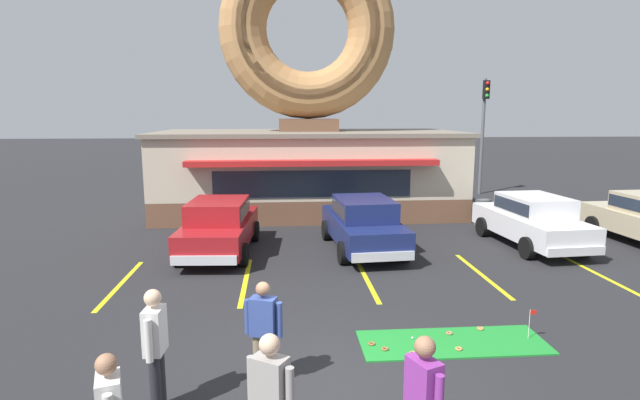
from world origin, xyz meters
TOP-DOWN VIEW (x-y plane):
  - ground_plane at (0.00, 0.00)m, footprint 160.00×160.00m
  - donut_shop_building at (0.51, 13.94)m, footprint 12.30×6.75m
  - putting_mat at (2.40, 1.27)m, footprint 3.34×1.19m
  - mini_donut_near_left at (2.40, 0.96)m, footprint 0.13×0.13m
  - mini_donut_near_right at (1.56, 0.87)m, footprint 0.13×0.13m
  - mini_donut_mid_left at (2.45, 1.59)m, footprint 0.13×0.13m
  - mini_donut_mid_centre at (0.93, 1.27)m, footprint 0.13×0.13m
  - mini_donut_mid_right at (3.10, 1.74)m, footprint 0.13×0.13m
  - mini_donut_far_left at (1.12, 1.06)m, footprint 0.13×0.13m
  - golf_ball at (1.71, 1.44)m, footprint 0.04×0.04m
  - putting_flag_pin at (3.86, 1.30)m, footprint 0.13×0.01m
  - car_red at (-2.47, 7.59)m, footprint 2.19×4.66m
  - car_white at (7.09, 7.64)m, footprint 2.21×4.66m
  - car_navy at (1.80, 7.56)m, footprint 2.24×4.68m
  - pedestrian_hooded_kid at (-2.36, -0.42)m, footprint 0.27×0.59m
  - pedestrian_leather_jacket_man at (-0.92, 0.17)m, footprint 0.57×0.35m
  - trash_bin at (6.76, 10.60)m, footprint 0.57×0.57m
  - traffic_light_pole at (9.55, 17.71)m, footprint 0.28×0.47m
  - parking_stripe_far_left at (-4.54, 5.00)m, footprint 0.12×3.60m
  - parking_stripe_left at (-1.54, 5.00)m, footprint 0.12×3.60m
  - parking_stripe_mid_left at (1.46, 5.00)m, footprint 0.12×3.60m
  - parking_stripe_centre at (4.46, 5.00)m, footprint 0.12×3.60m
  - parking_stripe_mid_right at (7.46, 5.00)m, footprint 0.12×3.60m

SIDE VIEW (x-z plane):
  - ground_plane at x=0.00m, z-range 0.00..0.00m
  - parking_stripe_far_left at x=-4.54m, z-range 0.00..0.01m
  - parking_stripe_left at x=-1.54m, z-range 0.00..0.01m
  - parking_stripe_mid_left at x=1.46m, z-range 0.00..0.01m
  - parking_stripe_centre at x=4.46m, z-range 0.00..0.01m
  - parking_stripe_mid_right at x=7.46m, z-range 0.00..0.01m
  - putting_mat at x=2.40m, z-range 0.00..0.03m
  - mini_donut_near_left at x=2.40m, z-range 0.03..0.07m
  - mini_donut_near_right at x=1.56m, z-range 0.03..0.07m
  - mini_donut_mid_left at x=2.45m, z-range 0.03..0.07m
  - mini_donut_mid_centre at x=0.93m, z-range 0.03..0.07m
  - mini_donut_mid_right at x=3.10m, z-range 0.03..0.07m
  - mini_donut_far_left at x=1.12m, z-range 0.03..0.07m
  - golf_ball at x=1.71m, z-range 0.03..0.07m
  - putting_flag_pin at x=3.86m, z-range 0.16..0.71m
  - trash_bin at x=6.76m, z-range 0.01..0.99m
  - car_red at x=-2.47m, z-range 0.07..1.67m
  - car_white at x=7.09m, z-range 0.07..1.67m
  - car_navy at x=1.80m, z-range 0.07..1.67m
  - pedestrian_leather_jacket_man at x=-0.92m, z-range 0.08..1.71m
  - pedestrian_hooded_kid at x=-2.36m, z-range 0.10..1.86m
  - traffic_light_pole at x=9.55m, z-range 0.81..6.61m
  - donut_shop_building at x=0.51m, z-range -1.74..9.22m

